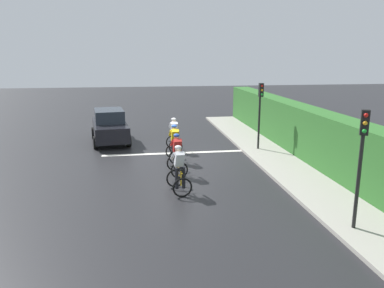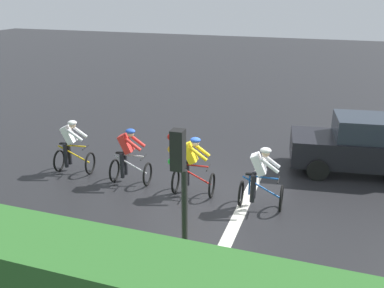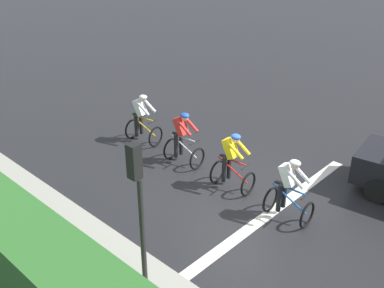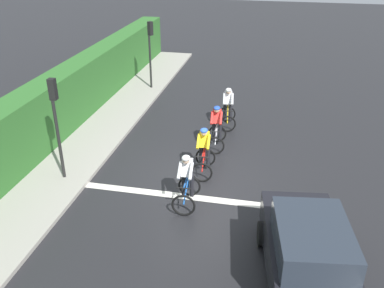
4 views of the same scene
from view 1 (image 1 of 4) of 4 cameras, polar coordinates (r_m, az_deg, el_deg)
ground_plane at (r=17.48m, az=-2.15°, el=-2.27°), size 80.00×80.00×0.00m
sidewalk_kerb at (r=16.76m, az=14.80°, el=-3.19°), size 2.80×25.68×0.12m
stone_wall_low at (r=17.08m, az=17.62°, el=-2.45°), size 0.44×25.68×0.48m
hedge_wall at (r=16.99m, az=18.75°, el=0.60°), size 1.10×25.68×2.32m
road_marking_stop_line at (r=18.53m, az=-2.51°, el=-1.36°), size 7.00×0.30×0.01m
cyclist_lead at (r=13.12m, az=-1.95°, el=-3.97°), size 0.81×1.16×1.66m
cyclist_second at (r=15.02m, az=-2.24°, el=-1.73°), size 0.76×1.13×1.66m
cyclist_mid at (r=16.90m, az=-2.59°, el=-0.03°), size 0.75×1.12×1.66m
cyclist_fourth at (r=18.73m, az=-2.69°, el=1.29°), size 0.73×1.11×1.66m
car_black at (r=21.15m, az=-12.18°, el=2.61°), size 2.30×4.29×1.76m
traffic_light_near_crossing at (r=18.76m, az=10.14°, el=5.54°), size 0.21×0.31×3.34m
traffic_light_far_junction at (r=10.70m, az=23.98°, el=-1.20°), size 0.27×0.29×3.34m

